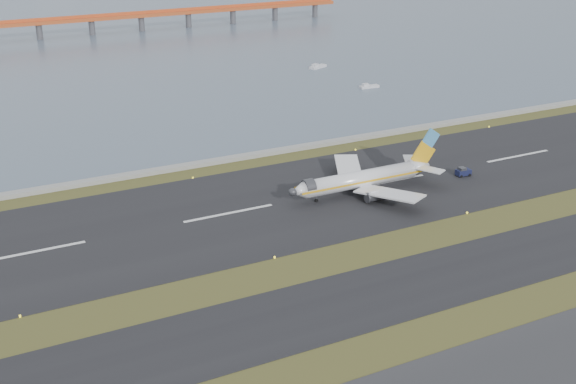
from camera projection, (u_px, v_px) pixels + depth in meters
name	position (u px, v px, depth m)	size (l,w,h in m)	color
ground	(293.00, 276.00, 127.32)	(1000.00, 1000.00, 0.00)	#344217
taxiway_strip	(326.00, 308.00, 117.38)	(1000.00, 18.00, 0.10)	black
runway_strip	(229.00, 213.00, 152.08)	(1000.00, 45.00, 0.10)	black
seawall	(182.00, 167.00, 176.70)	(1000.00, 2.50, 1.00)	gray
red_pier	(91.00, 20.00, 339.30)	(260.00, 5.00, 10.20)	#C24E21
airliner	(366.00, 178.00, 161.48)	(38.52, 32.89, 12.80)	white
pushback_tug	(463.00, 172.00, 171.83)	(3.61, 2.25, 2.25)	#15193A
workboat_near	(369.00, 86.00, 249.58)	(7.05, 2.50, 1.69)	silver
workboat_far	(318.00, 67.00, 277.57)	(8.26, 5.37, 1.92)	silver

